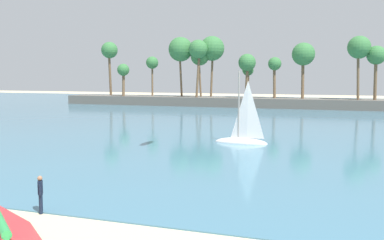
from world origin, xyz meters
The scene contains 4 objects.
sea centered at (0.00, 61.52, 0.03)m, with size 220.00×104.29×0.06m, color teal.
palm_headland centered at (-2.28, 73.70, 4.83)m, with size 89.26×7.14×13.53m.
person_at_waterline centered at (-3.92, 9.40, 0.89)m, with size 0.36×0.47×1.67m.
sailboat_near_shore centered at (0.48, 30.98, 0.68)m, with size 4.76×1.60×6.82m.
Camera 1 is at (8.07, -5.73, 5.99)m, focal length 40.08 mm.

